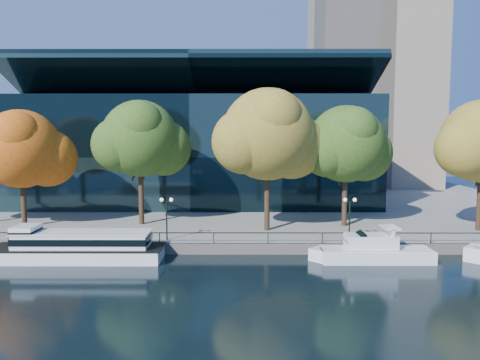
{
  "coord_description": "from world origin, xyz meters",
  "views": [
    {
      "loc": [
        2.56,
        -39.01,
        11.12
      ],
      "look_at": [
        2.41,
        8.0,
        6.36
      ],
      "focal_mm": 35.0,
      "sensor_mm": 36.0,
      "label": 1
    }
  ],
  "objects_px": {
    "cruiser_near": "(371,251)",
    "lamp_1": "(167,209)",
    "tour_boat": "(73,246)",
    "tree_1": "(23,151)",
    "tree_4": "(347,146)",
    "lamp_2": "(350,209)",
    "tree_3": "(269,136)",
    "tree_2": "(141,140)"
  },
  "relations": [
    {
      "from": "tour_boat",
      "to": "tree_4",
      "type": "bearing_deg",
      "value": 21.94
    },
    {
      "from": "tree_1",
      "to": "lamp_2",
      "type": "height_order",
      "value": "tree_1"
    },
    {
      "from": "tree_1",
      "to": "tree_4",
      "type": "distance_m",
      "value": 34.68
    },
    {
      "from": "tour_boat",
      "to": "lamp_2",
      "type": "distance_m",
      "value": 25.31
    },
    {
      "from": "tree_1",
      "to": "lamp_1",
      "type": "bearing_deg",
      "value": -20.48
    },
    {
      "from": "tour_boat",
      "to": "cruiser_near",
      "type": "xyz_separation_m",
      "value": [
        25.95,
        -0.18,
        -0.36
      ]
    },
    {
      "from": "tour_boat",
      "to": "tree_3",
      "type": "bearing_deg",
      "value": 24.81
    },
    {
      "from": "lamp_1",
      "to": "tree_3",
      "type": "bearing_deg",
      "value": 24.31
    },
    {
      "from": "tree_3",
      "to": "lamp_2",
      "type": "xyz_separation_m",
      "value": [
        7.34,
        -4.48,
        -6.78
      ]
    },
    {
      "from": "tree_2",
      "to": "tree_3",
      "type": "distance_m",
      "value": 14.21
    },
    {
      "from": "tree_2",
      "to": "lamp_1",
      "type": "bearing_deg",
      "value": -63.38
    },
    {
      "from": "cruiser_near",
      "to": "tree_1",
      "type": "bearing_deg",
      "value": 164.04
    },
    {
      "from": "tree_2",
      "to": "tree_4",
      "type": "xyz_separation_m",
      "value": [
        22.37,
        -0.88,
        -0.57
      ]
    },
    {
      "from": "cruiser_near",
      "to": "lamp_1",
      "type": "height_order",
      "value": "lamp_1"
    },
    {
      "from": "tree_1",
      "to": "lamp_2",
      "type": "bearing_deg",
      "value": -10.24
    },
    {
      "from": "cruiser_near",
      "to": "lamp_2",
      "type": "relative_size",
      "value": 2.64
    },
    {
      "from": "cruiser_near",
      "to": "lamp_1",
      "type": "bearing_deg",
      "value": 168.22
    },
    {
      "from": "tree_1",
      "to": "tree_2",
      "type": "bearing_deg",
      "value": 7.94
    },
    {
      "from": "tour_boat",
      "to": "lamp_2",
      "type": "height_order",
      "value": "lamp_2"
    },
    {
      "from": "tree_4",
      "to": "tree_1",
      "type": "bearing_deg",
      "value": -178.61
    },
    {
      "from": "lamp_1",
      "to": "lamp_2",
      "type": "bearing_deg",
      "value": 0.0
    },
    {
      "from": "tour_boat",
      "to": "tree_1",
      "type": "height_order",
      "value": "tree_1"
    },
    {
      "from": "tree_2",
      "to": "lamp_2",
      "type": "bearing_deg",
      "value": -20.14
    },
    {
      "from": "cruiser_near",
      "to": "tour_boat",
      "type": "bearing_deg",
      "value": 179.6
    },
    {
      "from": "tree_3",
      "to": "tree_1",
      "type": "bearing_deg",
      "value": 176.58
    },
    {
      "from": "cruiser_near",
      "to": "lamp_1",
      "type": "relative_size",
      "value": 2.64
    },
    {
      "from": "tour_boat",
      "to": "tree_3",
      "type": "relative_size",
      "value": 1.11
    },
    {
      "from": "tour_boat",
      "to": "cruiser_near",
      "type": "distance_m",
      "value": 25.96
    },
    {
      "from": "tree_2",
      "to": "lamp_2",
      "type": "height_order",
      "value": "tree_2"
    },
    {
      "from": "tree_2",
      "to": "tree_1",
      "type": "bearing_deg",
      "value": -172.06
    },
    {
      "from": "lamp_2",
      "to": "tree_2",
      "type": "bearing_deg",
      "value": 159.86
    },
    {
      "from": "tour_boat",
      "to": "tree_4",
      "type": "relative_size",
      "value": 1.25
    },
    {
      "from": "tree_4",
      "to": "lamp_2",
      "type": "height_order",
      "value": "tree_4"
    },
    {
      "from": "tree_1",
      "to": "lamp_1",
      "type": "relative_size",
      "value": 3.13
    },
    {
      "from": "cruiser_near",
      "to": "tree_1",
      "type": "xyz_separation_m",
      "value": [
        -34.5,
        9.87,
        8.28
      ]
    },
    {
      "from": "tree_1",
      "to": "tree_3",
      "type": "bearing_deg",
      "value": -3.42
    },
    {
      "from": "lamp_1",
      "to": "lamp_2",
      "type": "xyz_separation_m",
      "value": [
        17.27,
        0.0,
        0.0
      ]
    },
    {
      "from": "tour_boat",
      "to": "tree_3",
      "type": "height_order",
      "value": "tree_3"
    },
    {
      "from": "cruiser_near",
      "to": "tree_2",
      "type": "relative_size",
      "value": 0.78
    },
    {
      "from": "tree_3",
      "to": "cruiser_near",
      "type": "bearing_deg",
      "value": -44.71
    },
    {
      "from": "tree_4",
      "to": "lamp_1",
      "type": "distance_m",
      "value": 20.54
    },
    {
      "from": "tree_2",
      "to": "cruiser_near",
      "type": "bearing_deg",
      "value": -27.54
    }
  ]
}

